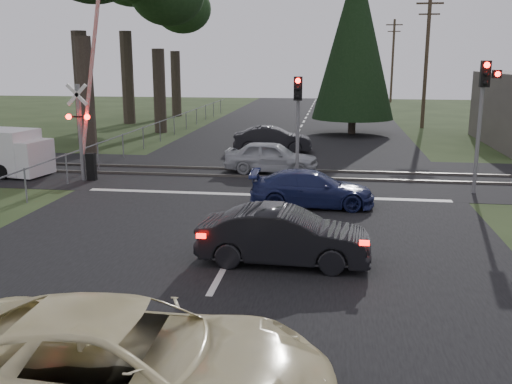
% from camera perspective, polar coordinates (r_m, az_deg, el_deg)
% --- Properties ---
extents(ground, '(120.00, 120.00, 0.00)m').
position_cam_1_polar(ground, '(12.63, -3.96, -8.97)').
color(ground, '#253417').
rests_on(ground, ground).
extents(road, '(14.00, 100.00, 0.01)m').
position_cam_1_polar(road, '(22.09, 1.37, 0.76)').
color(road, black).
rests_on(road, ground).
extents(rail_corridor, '(120.00, 8.00, 0.01)m').
position_cam_1_polar(rail_corridor, '(24.04, 1.92, 1.77)').
color(rail_corridor, black).
rests_on(rail_corridor, ground).
extents(stop_line, '(13.00, 0.35, 0.00)m').
position_cam_1_polar(stop_line, '(20.35, 0.78, -0.30)').
color(stop_line, silver).
rests_on(stop_line, ground).
extents(rail_near, '(120.00, 0.12, 0.10)m').
position_cam_1_polar(rail_near, '(23.25, 1.71, 1.49)').
color(rail_near, '#59544C').
rests_on(rail_near, ground).
extents(rail_far, '(120.00, 0.12, 0.10)m').
position_cam_1_polar(rail_far, '(24.81, 2.12, 2.23)').
color(rail_far, '#59544C').
rests_on(rail_far, ground).
extents(crossing_signal, '(1.62, 0.38, 6.96)m').
position_cam_1_polar(crossing_signal, '(23.51, -16.67, 6.04)').
color(crossing_signal, slate).
rests_on(crossing_signal, ground).
extents(traffic_signal_right, '(0.68, 0.48, 4.70)m').
position_cam_1_polar(traffic_signal_right, '(21.56, 21.82, 8.42)').
color(traffic_signal_right, slate).
rests_on(traffic_signal_right, ground).
extents(traffic_signal_center, '(0.32, 0.48, 4.10)m').
position_cam_1_polar(traffic_signal_center, '(22.25, 4.20, 8.11)').
color(traffic_signal_center, slate).
rests_on(traffic_signal_center, ground).
extents(utility_pole_mid, '(1.80, 0.26, 9.00)m').
position_cam_1_polar(utility_pole_mid, '(41.87, 16.67, 12.60)').
color(utility_pole_mid, '#4C3D2D').
rests_on(utility_pole_mid, ground).
extents(utility_pole_far, '(1.80, 0.26, 9.00)m').
position_cam_1_polar(utility_pole_far, '(66.71, 13.51, 12.79)').
color(utility_pole_far, '#4C3D2D').
rests_on(utility_pole_far, ground).
extents(conifer_tree, '(5.20, 5.20, 11.00)m').
position_cam_1_polar(conifer_tree, '(37.47, 9.88, 14.88)').
color(conifer_tree, '#473D33').
rests_on(conifer_tree, ground).
extents(fence_left, '(0.10, 36.00, 1.20)m').
position_cam_1_polar(fence_left, '(35.77, -8.82, 5.38)').
color(fence_left, slate).
rests_on(fence_left, ground).
extents(cream_coupe, '(5.71, 2.75, 1.57)m').
position_cam_1_polar(cream_coupe, '(8.08, -13.00, -16.60)').
color(cream_coupe, beige).
rests_on(cream_coupe, ground).
extents(dark_hatchback, '(4.10, 1.55, 1.33)m').
position_cam_1_polar(dark_hatchback, '(13.50, 2.83, -4.46)').
color(dark_hatchback, black).
rests_on(dark_hatchback, ground).
extents(silver_car, '(4.05, 1.84, 1.35)m').
position_cam_1_polar(silver_car, '(24.31, 1.56, 3.51)').
color(silver_car, '#A8ACB1').
rests_on(silver_car, ground).
extents(blue_sedan, '(4.13, 1.81, 1.18)m').
position_cam_1_polar(blue_sedan, '(18.81, 5.61, 0.32)').
color(blue_sedan, navy).
rests_on(blue_sedan, ground).
extents(dark_car_far, '(4.13, 1.75, 1.32)m').
position_cam_1_polar(dark_car_far, '(29.77, 1.67, 5.27)').
color(dark_car_far, black).
rests_on(dark_car_far, ground).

